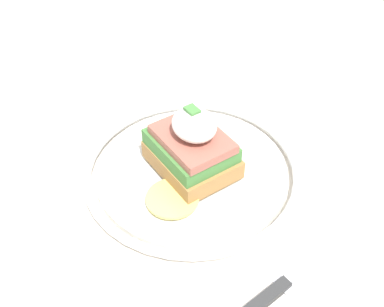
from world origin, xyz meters
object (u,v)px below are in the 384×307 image
object	(u,v)px
plate	(192,171)
fork	(125,97)
sandwich	(192,148)
knife	(281,287)

from	to	relation	value
plate	fork	world-z (taller)	plate
plate	sandwich	xyz separation A→B (m)	(0.00, -0.00, 0.04)
sandwich	fork	xyz separation A→B (m)	(-0.18, 0.01, -0.04)
sandwich	knife	size ratio (longest dim) A/B	0.57
sandwich	fork	world-z (taller)	sandwich
plate	knife	xyz separation A→B (m)	(0.17, -0.02, -0.01)
plate	sandwich	distance (m)	0.04
plate	fork	distance (m)	0.18
fork	sandwich	bearing A→B (deg)	-3.38
sandwich	fork	distance (m)	0.19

